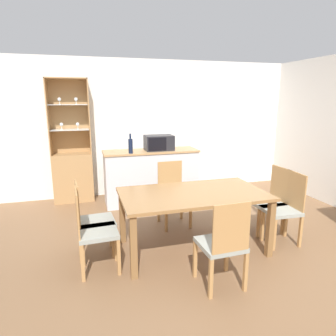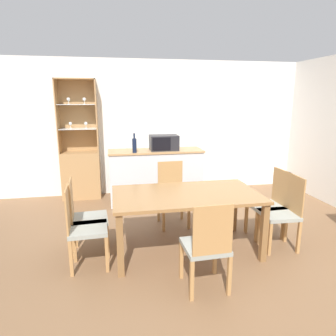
{
  "view_description": "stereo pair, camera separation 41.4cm",
  "coord_description": "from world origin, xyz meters",
  "px_view_note": "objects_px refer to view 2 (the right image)",
  "views": [
    {
      "loc": [
        -1.59,
        -3.1,
        1.83
      ],
      "look_at": [
        -0.39,
        1.03,
        0.83
      ],
      "focal_mm": 32.0,
      "sensor_mm": 36.0,
      "label": 1
    },
    {
      "loc": [
        -1.19,
        -3.19,
        1.83
      ],
      "look_at": [
        -0.39,
        1.03,
        0.83
      ],
      "focal_mm": 32.0,
      "sensor_mm": 36.0,
      "label": 2
    }
  ],
  "objects_px": {
    "microwave": "(164,143)",
    "display_cabinet": "(81,165)",
    "dining_chair_side_left_far": "(86,217)",
    "dining_chair_head_far": "(172,194)",
    "dining_chair_side_right_far": "(270,204)",
    "dining_chair_side_left_near": "(84,227)",
    "dining_chair_head_near": "(207,246)",
    "dining_chair_side_right_near": "(282,212)",
    "wine_bottle": "(134,145)",
    "dining_table": "(186,200)"
  },
  "relations": [
    {
      "from": "dining_chair_side_left_near",
      "to": "microwave",
      "type": "height_order",
      "value": "microwave"
    },
    {
      "from": "microwave",
      "to": "dining_chair_side_right_near",
      "type": "bearing_deg",
      "value": -59.84
    },
    {
      "from": "dining_chair_side_left_near",
      "to": "dining_chair_head_far",
      "type": "relative_size",
      "value": 1.0
    },
    {
      "from": "dining_table",
      "to": "dining_chair_side_left_near",
      "type": "distance_m",
      "value": 1.21
    },
    {
      "from": "display_cabinet",
      "to": "dining_chair_side_right_near",
      "type": "height_order",
      "value": "display_cabinet"
    },
    {
      "from": "dining_chair_head_far",
      "to": "dining_chair_side_left_far",
      "type": "bearing_deg",
      "value": 27.0
    },
    {
      "from": "dining_chair_side_left_near",
      "to": "dining_chair_side_right_near",
      "type": "height_order",
      "value": "same"
    },
    {
      "from": "wine_bottle",
      "to": "dining_chair_side_right_near",
      "type": "bearing_deg",
      "value": -46.97
    },
    {
      "from": "display_cabinet",
      "to": "wine_bottle",
      "type": "height_order",
      "value": "display_cabinet"
    },
    {
      "from": "wine_bottle",
      "to": "microwave",
      "type": "bearing_deg",
      "value": 18.57
    },
    {
      "from": "dining_table",
      "to": "microwave",
      "type": "bearing_deg",
      "value": 88.53
    },
    {
      "from": "dining_chair_side_right_far",
      "to": "dining_chair_side_left_far",
      "type": "relative_size",
      "value": 1.0
    },
    {
      "from": "display_cabinet",
      "to": "dining_table",
      "type": "xyz_separation_m",
      "value": [
        1.43,
        -2.32,
        0.02
      ]
    },
    {
      "from": "dining_chair_side_left_far",
      "to": "dining_table",
      "type": "bearing_deg",
      "value": 79.21
    },
    {
      "from": "display_cabinet",
      "to": "dining_chair_side_left_near",
      "type": "distance_m",
      "value": 2.49
    },
    {
      "from": "dining_chair_head_far",
      "to": "microwave",
      "type": "relative_size",
      "value": 1.89
    },
    {
      "from": "dining_chair_head_near",
      "to": "microwave",
      "type": "distance_m",
      "value": 2.7
    },
    {
      "from": "dining_chair_head_far",
      "to": "wine_bottle",
      "type": "xyz_separation_m",
      "value": [
        -0.48,
        0.83,
        0.62
      ]
    },
    {
      "from": "display_cabinet",
      "to": "dining_chair_side_right_near",
      "type": "bearing_deg",
      "value": -43.29
    },
    {
      "from": "dining_chair_head_near",
      "to": "dining_chair_head_far",
      "type": "bearing_deg",
      "value": 88.22
    },
    {
      "from": "display_cabinet",
      "to": "dining_table",
      "type": "distance_m",
      "value": 2.73
    },
    {
      "from": "dining_table",
      "to": "dining_chair_head_near",
      "type": "bearing_deg",
      "value": -89.89
    },
    {
      "from": "dining_chair_side_left_near",
      "to": "dining_chair_head_near",
      "type": "distance_m",
      "value": 1.36
    },
    {
      "from": "dining_chair_head_far",
      "to": "dining_chair_side_right_far",
      "type": "bearing_deg",
      "value": 148.67
    },
    {
      "from": "dining_chair_side_left_near",
      "to": "display_cabinet",
      "type": "bearing_deg",
      "value": -177.02
    },
    {
      "from": "dining_table",
      "to": "dining_chair_side_left_far",
      "type": "xyz_separation_m",
      "value": [
        -1.19,
        0.14,
        -0.19
      ]
    },
    {
      "from": "dining_chair_side_right_far",
      "to": "microwave",
      "type": "relative_size",
      "value": 1.89
    },
    {
      "from": "dining_table",
      "to": "dining_chair_side_left_far",
      "type": "distance_m",
      "value": 1.21
    },
    {
      "from": "microwave",
      "to": "display_cabinet",
      "type": "bearing_deg",
      "value": 161.19
    },
    {
      "from": "dining_chair_head_far",
      "to": "dining_chair_side_left_far",
      "type": "xyz_separation_m",
      "value": [
        -1.19,
        -0.67,
        0.0
      ]
    },
    {
      "from": "display_cabinet",
      "to": "dining_chair_side_left_near",
      "type": "bearing_deg",
      "value": -84.36
    },
    {
      "from": "dining_chair_side_left_near",
      "to": "dining_chair_head_near",
      "type": "height_order",
      "value": "same"
    },
    {
      "from": "wine_bottle",
      "to": "dining_chair_head_far",
      "type": "bearing_deg",
      "value": -60.09
    },
    {
      "from": "dining_chair_side_right_far",
      "to": "dining_chair_side_left_far",
      "type": "bearing_deg",
      "value": 87.53
    },
    {
      "from": "microwave",
      "to": "dining_chair_head_far",
      "type": "bearing_deg",
      "value": -92.77
    },
    {
      "from": "dining_chair_head_near",
      "to": "dining_chair_side_left_far",
      "type": "bearing_deg",
      "value": 139.47
    },
    {
      "from": "dining_table",
      "to": "dining_chair_side_right_far",
      "type": "height_order",
      "value": "dining_chair_side_right_far"
    },
    {
      "from": "dining_chair_side_left_near",
      "to": "wine_bottle",
      "type": "distance_m",
      "value": 2.02
    },
    {
      "from": "dining_table",
      "to": "dining_chair_side_right_near",
      "type": "height_order",
      "value": "dining_chair_side_right_near"
    },
    {
      "from": "dining_table",
      "to": "wine_bottle",
      "type": "relative_size",
      "value": 5.31
    },
    {
      "from": "dining_chair_side_right_far",
      "to": "wine_bottle",
      "type": "distance_m",
      "value": 2.32
    },
    {
      "from": "microwave",
      "to": "dining_chair_side_right_far",
      "type": "bearing_deg",
      "value": -55.62
    },
    {
      "from": "display_cabinet",
      "to": "dining_chair_side_left_far",
      "type": "relative_size",
      "value": 2.35
    },
    {
      "from": "dining_chair_side_right_far",
      "to": "dining_chair_head_far",
      "type": "relative_size",
      "value": 1.0
    },
    {
      "from": "display_cabinet",
      "to": "dining_chair_side_left_far",
      "type": "xyz_separation_m",
      "value": [
        0.24,
        -2.18,
        -0.17
      ]
    },
    {
      "from": "dining_table",
      "to": "dining_chair_head_near",
      "type": "xyz_separation_m",
      "value": [
        0.0,
        -0.81,
        -0.19
      ]
    },
    {
      "from": "dining_chair_head_far",
      "to": "dining_chair_side_right_near",
      "type": "height_order",
      "value": "same"
    },
    {
      "from": "dining_chair_side_left_far",
      "to": "display_cabinet",
      "type": "bearing_deg",
      "value": -177.58
    },
    {
      "from": "dining_table",
      "to": "dining_chair_side_right_far",
      "type": "bearing_deg",
      "value": 7.09
    },
    {
      "from": "dining_chair_side_right_near",
      "to": "dining_chair_side_left_far",
      "type": "height_order",
      "value": "same"
    }
  ]
}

